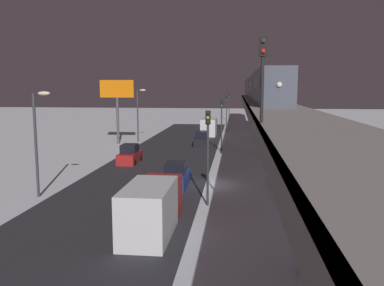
# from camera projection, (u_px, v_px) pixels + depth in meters

# --- Properties ---
(ground_plane) EXTENTS (240.00, 240.00, 0.00)m
(ground_plane) POSITION_uv_depth(u_px,v_px,m) (203.00, 185.00, 33.07)
(ground_plane) COLOR silver
(avenue_asphalt) EXTENTS (11.00, 108.27, 0.01)m
(avenue_asphalt) POSITION_uv_depth(u_px,v_px,m) (140.00, 183.00, 33.65)
(avenue_asphalt) COLOR #28282D
(avenue_asphalt) RESTS_ON ground_plane
(elevated_railway) EXTENTS (5.00, 108.27, 6.26)m
(elevated_railway) POSITION_uv_depth(u_px,v_px,m) (279.00, 119.00, 31.68)
(elevated_railway) COLOR gray
(elevated_railway) RESTS_ON ground_plane
(subway_train) EXTENTS (2.94, 74.07, 3.40)m
(subway_train) POSITION_uv_depth(u_px,v_px,m) (257.00, 86.00, 68.80)
(subway_train) COLOR #4C5160
(subway_train) RESTS_ON elevated_railway
(rail_signal) EXTENTS (0.36, 0.41, 4.00)m
(rail_signal) POSITION_uv_depth(u_px,v_px,m) (263.00, 64.00, 18.80)
(rail_signal) COLOR black
(rail_signal) RESTS_ON elevated_railway
(sedan_red) EXTENTS (1.91, 4.11, 1.97)m
(sedan_red) POSITION_uv_depth(u_px,v_px,m) (130.00, 155.00, 42.57)
(sedan_red) COLOR #A51E1E
(sedan_red) RESTS_ON ground_plane
(sedan_blue) EXTENTS (1.80, 4.27, 1.97)m
(sedan_blue) POSITION_uv_depth(u_px,v_px,m) (176.00, 177.00, 32.34)
(sedan_blue) COLOR navy
(sedan_blue) RESTS_ON ground_plane
(sedan_black) EXTENTS (1.80, 4.25, 1.97)m
(sedan_black) POSITION_uv_depth(u_px,v_px,m) (201.00, 140.00, 55.30)
(sedan_black) COLOR black
(sedan_black) RESTS_ON ground_plane
(box_truck) EXTENTS (2.40, 7.40, 2.80)m
(box_truck) POSITION_uv_depth(u_px,v_px,m) (153.00, 207.00, 22.45)
(box_truck) COLOR #A51E1E
(box_truck) RESTS_ON ground_plane
(delivery_van) EXTENTS (2.40, 7.40, 2.80)m
(delivery_van) POSITION_uv_depth(u_px,v_px,m) (209.00, 127.00, 67.41)
(delivery_van) COLOR #A51E1E
(delivery_van) RESTS_ON ground_plane
(traffic_light_near) EXTENTS (0.32, 0.44, 6.40)m
(traffic_light_near) POSITION_uv_depth(u_px,v_px,m) (208.00, 144.00, 26.74)
(traffic_light_near) COLOR #2D2D2D
(traffic_light_near) RESTS_ON ground_plane
(traffic_light_mid) EXTENTS (0.32, 0.44, 6.40)m
(traffic_light_mid) POSITION_uv_depth(u_px,v_px,m) (222.00, 117.00, 50.27)
(traffic_light_mid) COLOR #2D2D2D
(traffic_light_mid) RESTS_ON ground_plane
(traffic_light_far) EXTENTS (0.32, 0.44, 6.40)m
(traffic_light_far) POSITION_uv_depth(u_px,v_px,m) (227.00, 108.00, 73.79)
(traffic_light_far) COLOR #2D2D2D
(traffic_light_far) RESTS_ON ground_plane
(traffic_light_distant) EXTENTS (0.32, 0.44, 6.40)m
(traffic_light_distant) POSITION_uv_depth(u_px,v_px,m) (229.00, 103.00, 97.31)
(traffic_light_distant) COLOR #2D2D2D
(traffic_light_distant) RESTS_ON ground_plane
(commercial_billboard) EXTENTS (4.80, 0.36, 8.90)m
(commercial_billboard) POSITION_uv_depth(u_px,v_px,m) (117.00, 95.00, 56.08)
(commercial_billboard) COLOR #4C4C51
(commercial_billboard) RESTS_ON ground_plane
(street_lamp_near) EXTENTS (1.35, 0.44, 7.65)m
(street_lamp_near) POSITION_uv_depth(u_px,v_px,m) (38.00, 131.00, 28.74)
(street_lamp_near) COLOR #38383D
(street_lamp_near) RESTS_ON ground_plane
(street_lamp_far) EXTENTS (1.35, 0.44, 7.65)m
(street_lamp_far) POSITION_uv_depth(u_px,v_px,m) (139.00, 109.00, 58.27)
(street_lamp_far) COLOR #38383D
(street_lamp_far) RESTS_ON ground_plane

